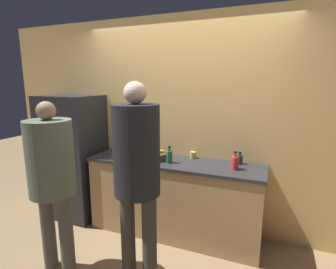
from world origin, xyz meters
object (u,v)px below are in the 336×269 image
(potted_plant, at_px, (134,142))
(utensil_crock, at_px, (120,146))
(cup_yellow, at_px, (193,155))
(person_left, at_px, (51,170))
(fruit_bowl, at_px, (156,156))
(bottle_dark, at_px, (240,159))
(bottle_green, at_px, (169,156))
(person_center, at_px, (137,166))
(refrigerator, at_px, (74,156))
(bottle_red, at_px, (235,162))
(cup_white, at_px, (139,153))

(potted_plant, bearing_deg, utensil_crock, -159.15)
(cup_yellow, bearing_deg, person_left, -129.27)
(fruit_bowl, relative_size, bottle_dark, 1.98)
(potted_plant, bearing_deg, bottle_green, -24.07)
(person_center, height_order, bottle_green, person_center)
(person_left, relative_size, bottle_green, 8.46)
(person_center, bearing_deg, potted_plant, 120.49)
(utensil_crock, distance_m, bottle_dark, 1.53)
(bottle_dark, bearing_deg, refrigerator, -174.76)
(utensil_crock, bearing_deg, bottle_dark, 1.92)
(bottle_green, bearing_deg, utensil_crock, 165.46)
(bottle_red, xyz_separation_m, potted_plant, (-1.33, 0.22, 0.06))
(bottle_green, bearing_deg, fruit_bowl, 160.05)
(person_center, relative_size, fruit_bowl, 6.48)
(refrigerator, xyz_separation_m, fruit_bowl, (1.22, 0.02, 0.14))
(bottle_green, bearing_deg, cup_white, 169.55)
(refrigerator, relative_size, person_left, 0.99)
(bottle_red, distance_m, cup_white, 1.15)
(refrigerator, relative_size, person_center, 0.90)
(cup_yellow, bearing_deg, bottle_red, -23.81)
(person_left, distance_m, potted_plant, 1.22)
(person_left, height_order, cup_white, person_left)
(cup_white, bearing_deg, person_center, -62.53)
(person_left, height_order, potted_plant, person_left)
(potted_plant, bearing_deg, cup_white, -47.91)
(person_center, relative_size, cup_white, 18.91)
(bottle_green, distance_m, bottle_red, 0.72)
(person_left, distance_m, bottle_red, 1.81)
(person_left, height_order, bottle_green, person_left)
(bottle_dark, bearing_deg, fruit_bowl, -169.13)
(person_left, height_order, bottle_red, person_left)
(refrigerator, distance_m, utensil_crock, 0.68)
(person_center, bearing_deg, bottle_dark, 55.22)
(refrigerator, xyz_separation_m, utensil_crock, (0.64, 0.15, 0.17))
(utensil_crock, distance_m, potted_plant, 0.20)
(fruit_bowl, relative_size, bottle_red, 1.44)
(fruit_bowl, bearing_deg, bottle_red, -1.50)
(refrigerator, distance_m, bottle_green, 1.44)
(bottle_green, xyz_separation_m, potted_plant, (-0.61, 0.27, 0.06))
(cup_yellow, bearing_deg, bottle_green, -124.50)
(bottle_green, bearing_deg, bottle_red, 3.86)
(cup_yellow, xyz_separation_m, potted_plant, (-0.80, -0.01, 0.09))
(utensil_crock, bearing_deg, cup_white, -19.41)
(person_left, bearing_deg, cup_yellow, 50.73)
(person_center, distance_m, cup_white, 0.99)
(refrigerator, height_order, bottle_dark, refrigerator)
(fruit_bowl, height_order, bottle_red, bottle_red)
(person_center, bearing_deg, cup_yellow, 80.78)
(cup_white, bearing_deg, fruit_bowl, -1.78)
(refrigerator, bearing_deg, cup_yellow, 7.95)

